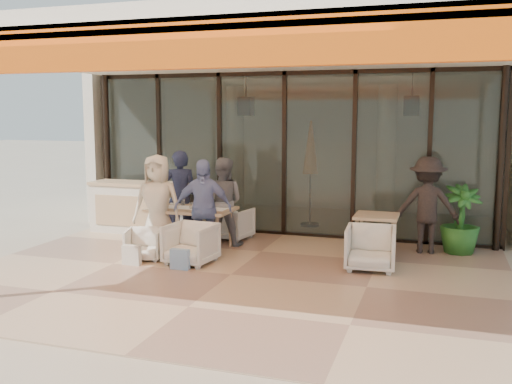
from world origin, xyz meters
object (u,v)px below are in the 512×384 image
at_px(dining_table, 191,211).
at_px(chair_far_left, 192,222).
at_px(chair_near_right, 191,242).
at_px(diner_periwinkle, 203,209).
at_px(chair_near_left, 144,243).
at_px(side_table, 376,221).
at_px(side_chair, 371,246).
at_px(host_counter, 137,207).
at_px(diner_cream, 158,204).
at_px(diner_grey, 222,202).
at_px(diner_navy, 180,197).
at_px(chair_far_right, 232,222).
at_px(potted_palm, 460,220).
at_px(standing_woman, 427,206).

distance_m(dining_table, chair_far_left, 1.10).
bearing_deg(chair_near_right, diner_periwinkle, 95.82).
bearing_deg(chair_near_left, side_table, 1.97).
bearing_deg(side_chair, chair_near_right, -173.02).
relative_size(host_counter, chair_near_left, 3.17).
distance_m(chair_near_left, diner_cream, 0.75).
xyz_separation_m(host_counter, diner_grey, (2.04, -0.47, 0.28)).
xyz_separation_m(chair_near_left, diner_navy, (0.00, 1.40, 0.57)).
xyz_separation_m(chair_far_right, diner_periwinkle, (0.00, -1.40, 0.49)).
height_order(dining_table, chair_near_right, dining_table).
bearing_deg(diner_periwinkle, diner_navy, 118.80).
bearing_deg(side_chair, chair_near_left, -175.50).
xyz_separation_m(host_counter, potted_palm, (6.14, 0.17, 0.07)).
bearing_deg(chair_far_left, chair_far_right, 174.41).
bearing_deg(potted_palm, diner_periwinkle, -159.42).
distance_m(diner_periwinkle, side_table, 2.89).
height_order(host_counter, chair_near_left, host_counter).
xyz_separation_m(host_counter, side_table, (4.81, -0.59, 0.11)).
height_order(chair_near_left, diner_cream, diner_cream).
bearing_deg(diner_periwinkle, chair_near_left, -163.46).
relative_size(chair_near_left, diner_cream, 0.34).
xyz_separation_m(diner_grey, standing_woman, (3.55, 0.51, 0.03)).
relative_size(diner_cream, side_table, 2.30).
relative_size(chair_near_right, diner_grey, 0.45).
distance_m(chair_far_right, diner_periwinkle, 1.48).
height_order(chair_near_right, side_chair, side_chair).
distance_m(diner_cream, side_chair, 3.64).
xyz_separation_m(chair_near_right, diner_periwinkle, (0.00, 0.50, 0.46)).
relative_size(chair_far_left, chair_near_right, 0.81).
distance_m(chair_near_right, diner_grey, 1.47).
height_order(diner_cream, standing_woman, diner_cream).
bearing_deg(potted_palm, chair_near_left, -157.57).
bearing_deg(dining_table, side_chair, -7.59).
xyz_separation_m(diner_grey, potted_palm, (4.10, 0.64, -0.21)).
xyz_separation_m(chair_near_right, potted_palm, (4.10, 2.04, 0.23)).
relative_size(diner_grey, potted_palm, 1.35).
distance_m(dining_table, side_chair, 3.24).
xyz_separation_m(side_table, standing_woman, (0.78, 0.63, 0.20)).
height_order(side_table, potted_palm, potted_palm).
bearing_deg(dining_table, potted_palm, 13.46).
relative_size(chair_near_right, standing_woman, 0.44).
relative_size(chair_far_left, potted_palm, 0.49).
bearing_deg(diner_grey, standing_woman, -179.19).
relative_size(host_counter, chair_far_right, 2.70).
height_order(host_counter, diner_grey, diner_grey).
bearing_deg(diner_grey, diner_periwinkle, 82.68).
distance_m(host_counter, standing_woman, 5.60).
xyz_separation_m(host_counter, standing_woman, (5.59, 0.04, 0.31)).
height_order(dining_table, potted_palm, potted_palm).
height_order(diner_cream, diner_periwinkle, diner_cream).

